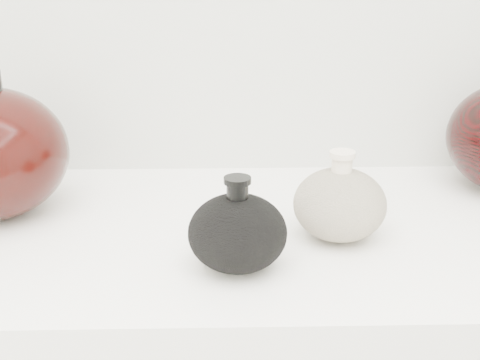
{
  "coord_description": "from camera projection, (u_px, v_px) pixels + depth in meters",
  "views": [
    {
      "loc": [
        -0.05,
        0.1,
        1.29
      ],
      "look_at": [
        -0.03,
        0.92,
        0.98
      ],
      "focal_mm": 50.0,
      "sensor_mm": 36.0,
      "label": 1
    }
  ],
  "objects": [
    {
      "name": "black_gourd_vase",
      "position": [
        238.0,
        232.0,
        0.81
      ],
      "size": [
        0.13,
        0.13,
        0.12
      ],
      "color": "black",
      "rests_on": "display_counter"
    },
    {
      "name": "cream_gourd_vase",
      "position": [
        340.0,
        204.0,
        0.89
      ],
      "size": [
        0.13,
        0.13,
        0.12
      ],
      "color": "beige",
      "rests_on": "display_counter"
    }
  ]
}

